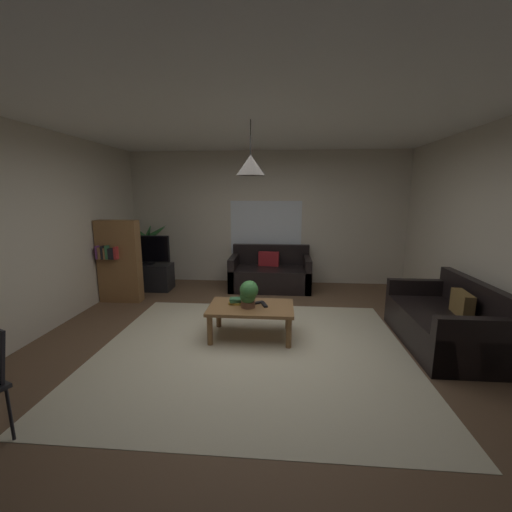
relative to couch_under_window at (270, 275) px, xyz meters
The scene contains 21 objects.
floor 2.42m from the couch_under_window, 92.51° to the right, with size 5.59×5.77×0.02m, color brown.
rug 2.62m from the couch_under_window, 92.32° to the right, with size 3.63×3.17×0.01m, color beige.
wall_back 1.18m from the couch_under_window, 101.55° to the left, with size 5.71×0.06×2.67m, color beige.
wall_left 3.93m from the couch_under_window, 140.65° to the right, with size 0.06×5.77×2.67m, color beige.
wall_right 3.78m from the couch_under_window, 41.45° to the right, with size 0.06×5.77×2.67m, color beige.
ceiling 3.40m from the couch_under_window, 92.51° to the right, with size 5.59×5.77×0.02m, color white.
window_pane 1.00m from the couch_under_window, 103.40° to the left, with size 1.45×0.01×1.09m, color white.
couch_under_window is the anchor object (origin of this frame).
couch_right_side 3.17m from the couch_under_window, 45.91° to the right, with size 0.85×1.56×0.82m.
coffee_table 2.22m from the couch_under_window, 94.12° to the right, with size 1.08×0.67×0.42m.
book_on_table_0 2.19m from the couch_under_window, 99.82° to the right, with size 0.15×0.12×0.03m, color gold.
book_on_table_1 2.19m from the couch_under_window, 99.82° to the right, with size 0.14×0.11×0.03m, color #387247.
book_on_table_2 2.20m from the couch_under_window, 99.75° to the right, with size 0.14×0.12×0.02m, color #387247.
remote_on_table_0 2.12m from the couch_under_window, 92.08° to the right, with size 0.05×0.16×0.02m, color black.
remote_on_table_1 2.19m from the couch_under_window, 89.74° to the right, with size 0.05×0.16×0.02m, color black.
potted_plant_on_table 2.30m from the couch_under_window, 94.58° to the right, with size 0.23×0.23×0.35m.
tv_stand 2.36m from the couch_under_window, behind, with size 0.90×0.44×0.50m, color black.
tv 2.42m from the couch_under_window, behind, with size 0.90×0.16×0.56m.
potted_palm_corner 2.56m from the couch_under_window, behind, with size 0.88×0.88×1.24m.
bookshelf_corner 2.75m from the couch_under_window, 158.82° to the right, with size 0.70×0.31×1.40m.
pendant_lamp 2.92m from the couch_under_window, 94.12° to the right, with size 0.34×0.34×0.63m.
Camera 1 is at (0.33, -3.74, 1.84)m, focal length 22.71 mm.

